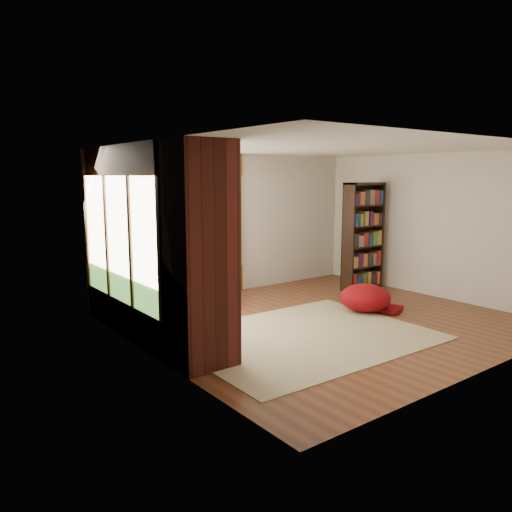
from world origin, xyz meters
TOP-DOWN VIEW (x-y plane):
  - floor at (0.00, 0.00)m, footprint 5.50×5.50m
  - ceiling at (0.00, 0.00)m, footprint 5.50×5.50m
  - wall_back at (0.00, 2.50)m, footprint 5.50×0.04m
  - wall_front at (0.00, -2.50)m, footprint 5.50×0.04m
  - wall_left at (-2.75, 0.00)m, footprint 0.04×5.00m
  - wall_right at (2.75, 0.00)m, footprint 0.04×5.00m
  - windows_back at (-1.20, 2.47)m, footprint 2.82×0.10m
  - windows_left at (-2.72, 1.20)m, footprint 0.10×2.62m
  - roller_blind at (-2.69, 2.03)m, footprint 0.03×0.72m
  - brick_chimney at (-2.40, -0.35)m, footprint 0.70×0.70m
  - sectional_sofa at (-1.95, 1.70)m, footprint 2.20×2.20m
  - area_rug at (-0.75, -0.37)m, footprint 3.43×2.65m
  - bookshelf at (2.14, 1.14)m, footprint 0.89×0.30m
  - pouf at (0.95, 0.02)m, footprint 1.09×1.09m
  - dog_tan at (-1.62, 1.75)m, footprint 0.93×0.90m
  - dog_brindle at (-1.98, 0.94)m, footprint 0.75×0.93m
  - throw_pillows at (-1.92, 1.85)m, footprint 1.98×1.68m

SIDE VIEW (x-z plane):
  - floor at x=0.00m, z-range 0.00..0.00m
  - area_rug at x=-0.75m, z-range 0.00..0.01m
  - pouf at x=0.95m, z-range 0.01..0.46m
  - sectional_sofa at x=-1.95m, z-range -0.10..0.70m
  - throw_pillows at x=-1.92m, z-range 0.52..0.97m
  - dog_brindle at x=-1.98m, z-range 0.54..0.99m
  - dog_tan at x=-1.62m, z-range 0.54..1.00m
  - bookshelf at x=2.14m, z-range 0.00..2.07m
  - wall_back at x=0.00m, z-range 0.00..2.60m
  - wall_front at x=0.00m, z-range 0.00..2.60m
  - wall_left at x=-2.75m, z-range 0.00..2.60m
  - wall_right at x=2.75m, z-range 0.00..2.60m
  - brick_chimney at x=-2.40m, z-range 0.00..2.60m
  - windows_back at x=-1.20m, z-range 0.40..2.30m
  - windows_left at x=-2.72m, z-range 0.40..2.30m
  - roller_blind at x=-2.69m, z-range 1.30..2.20m
  - ceiling at x=0.00m, z-range 2.60..2.60m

